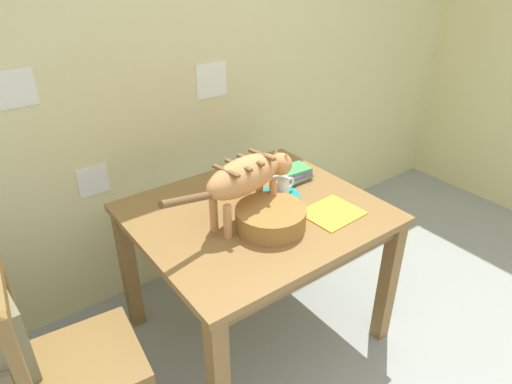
{
  "coord_description": "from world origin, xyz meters",
  "views": [
    {
      "loc": [
        -1.16,
        -0.22,
        1.88
      ],
      "look_at": [
        -0.08,
        1.23,
        0.86
      ],
      "focal_mm": 31.74,
      "sensor_mm": 36.0,
      "label": 1
    }
  ],
  "objects_px": {
    "coffee_mug": "(281,187)",
    "book_stack": "(293,174)",
    "dining_table": "(256,227)",
    "magazine": "(332,213)",
    "saucer_bowl": "(280,198)",
    "wicker_basket": "(271,218)",
    "wooden_chair_near": "(73,363)",
    "cat": "(247,177)"
  },
  "relations": [
    {
      "from": "cat",
      "to": "book_stack",
      "type": "bearing_deg",
      "value": 101.48
    },
    {
      "from": "cat",
      "to": "book_stack",
      "type": "height_order",
      "value": "cat"
    },
    {
      "from": "coffee_mug",
      "to": "book_stack",
      "type": "height_order",
      "value": "coffee_mug"
    },
    {
      "from": "magazine",
      "to": "cat",
      "type": "bearing_deg",
      "value": 146.72
    },
    {
      "from": "dining_table",
      "to": "book_stack",
      "type": "xyz_separation_m",
      "value": [
        0.34,
        0.13,
        0.13
      ]
    },
    {
      "from": "cat",
      "to": "wooden_chair_near",
      "type": "distance_m",
      "value": 1.01
    },
    {
      "from": "dining_table",
      "to": "magazine",
      "type": "distance_m",
      "value": 0.37
    },
    {
      "from": "dining_table",
      "to": "wicker_basket",
      "type": "xyz_separation_m",
      "value": [
        -0.03,
        -0.15,
        0.14
      ]
    },
    {
      "from": "wooden_chair_near",
      "to": "wicker_basket",
      "type": "bearing_deg",
      "value": 91.29
    },
    {
      "from": "magazine",
      "to": "book_stack",
      "type": "height_order",
      "value": "book_stack"
    },
    {
      "from": "magazine",
      "to": "saucer_bowl",
      "type": "bearing_deg",
      "value": 113.81
    },
    {
      "from": "wicker_basket",
      "to": "wooden_chair_near",
      "type": "distance_m",
      "value": 0.97
    },
    {
      "from": "saucer_bowl",
      "to": "wooden_chair_near",
      "type": "xyz_separation_m",
      "value": [
        -1.08,
        -0.09,
        -0.32
      ]
    },
    {
      "from": "dining_table",
      "to": "wicker_basket",
      "type": "height_order",
      "value": "wicker_basket"
    },
    {
      "from": "book_stack",
      "to": "magazine",
      "type": "bearing_deg",
      "value": -101.32
    },
    {
      "from": "coffee_mug",
      "to": "magazine",
      "type": "relative_size",
      "value": 0.52
    },
    {
      "from": "cat",
      "to": "coffee_mug",
      "type": "relative_size",
      "value": 5.47
    },
    {
      "from": "coffee_mug",
      "to": "wicker_basket",
      "type": "distance_m",
      "value": 0.24
    },
    {
      "from": "cat",
      "to": "magazine",
      "type": "height_order",
      "value": "cat"
    },
    {
      "from": "dining_table",
      "to": "magazine",
      "type": "xyz_separation_m",
      "value": [
        0.27,
        -0.23,
        0.1
      ]
    },
    {
      "from": "coffee_mug",
      "to": "book_stack",
      "type": "distance_m",
      "value": 0.23
    },
    {
      "from": "dining_table",
      "to": "coffee_mug",
      "type": "bearing_deg",
      "value": 2.49
    },
    {
      "from": "wooden_chair_near",
      "to": "saucer_bowl",
      "type": "bearing_deg",
      "value": 100.29
    },
    {
      "from": "dining_table",
      "to": "magazine",
      "type": "bearing_deg",
      "value": -40.61
    },
    {
      "from": "dining_table",
      "to": "saucer_bowl",
      "type": "height_order",
      "value": "saucer_bowl"
    },
    {
      "from": "saucer_bowl",
      "to": "magazine",
      "type": "bearing_deg",
      "value": -63.01
    },
    {
      "from": "dining_table",
      "to": "cat",
      "type": "xyz_separation_m",
      "value": [
        -0.07,
        -0.03,
        0.31
      ]
    },
    {
      "from": "coffee_mug",
      "to": "wooden_chair_near",
      "type": "bearing_deg",
      "value": -175.45
    },
    {
      "from": "wicker_basket",
      "to": "book_stack",
      "type": "bearing_deg",
      "value": 37.0
    },
    {
      "from": "dining_table",
      "to": "book_stack",
      "type": "bearing_deg",
      "value": 21.06
    },
    {
      "from": "coffee_mug",
      "to": "saucer_bowl",
      "type": "bearing_deg",
      "value": 180.0
    },
    {
      "from": "dining_table",
      "to": "magazine",
      "type": "height_order",
      "value": "magazine"
    },
    {
      "from": "saucer_bowl",
      "to": "book_stack",
      "type": "bearing_deg",
      "value": 32.87
    },
    {
      "from": "dining_table",
      "to": "book_stack",
      "type": "height_order",
      "value": "book_stack"
    },
    {
      "from": "cat",
      "to": "saucer_bowl",
      "type": "height_order",
      "value": "cat"
    },
    {
      "from": "dining_table",
      "to": "cat",
      "type": "bearing_deg",
      "value": -155.15
    },
    {
      "from": "book_stack",
      "to": "wooden_chair_near",
      "type": "xyz_separation_m",
      "value": [
        -1.28,
        -0.21,
        -0.34
      ]
    },
    {
      "from": "dining_table",
      "to": "saucer_bowl",
      "type": "bearing_deg",
      "value": 2.55
    },
    {
      "from": "cat",
      "to": "wooden_chair_near",
      "type": "height_order",
      "value": "cat"
    },
    {
      "from": "saucer_bowl",
      "to": "wicker_basket",
      "type": "xyz_separation_m",
      "value": [
        -0.18,
        -0.16,
        0.03
      ]
    },
    {
      "from": "magazine",
      "to": "wicker_basket",
      "type": "bearing_deg",
      "value": 161.69
    },
    {
      "from": "magazine",
      "to": "coffee_mug",
      "type": "bearing_deg",
      "value": 113.17
    }
  ]
}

